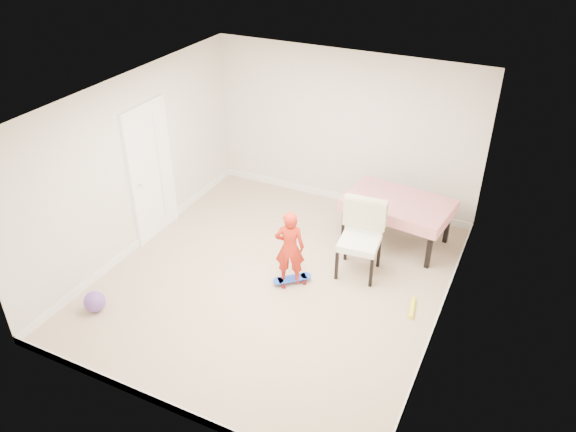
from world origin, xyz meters
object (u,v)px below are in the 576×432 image
at_px(dining_table, 396,221).
at_px(child, 290,250).
at_px(balloon, 95,302).
at_px(skateboard, 292,280).
at_px(dining_chair, 360,241).

relative_size(dining_table, child, 1.39).
bearing_deg(balloon, dining_table, 47.21).
xyz_separation_m(dining_table, skateboard, (-0.97, -1.64, -0.32)).
bearing_deg(child, dining_chair, -161.05).
bearing_deg(dining_chair, child, -145.98).
bearing_deg(skateboard, balloon, 176.19).
xyz_separation_m(dining_chair, skateboard, (-0.73, -0.62, -0.50)).
height_order(dining_table, skateboard, dining_table).
xyz_separation_m(skateboard, child, (-0.03, -0.01, 0.51)).
distance_m(dining_table, balloon, 4.44).
bearing_deg(child, balloon, 17.91).
height_order(dining_chair, skateboard, dining_chair).
relative_size(dining_table, skateboard, 2.79).
distance_m(child, balloon, 2.61).
relative_size(dining_table, dining_chair, 1.41).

